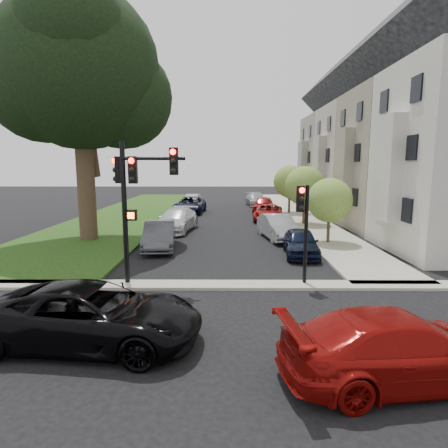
{
  "coord_description": "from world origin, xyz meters",
  "views": [
    {
      "loc": [
        0.1,
        -12.02,
        4.7
      ],
      "look_at": [
        0.0,
        5.0,
        2.0
      ],
      "focal_mm": 30.0,
      "sensor_mm": 36.0,
      "label": 1
    }
  ],
  "objects_px": {
    "small_tree_c": "(290,182)",
    "eucalyptus": "(78,70)",
    "car_parked_3": "(263,204)",
    "small_tree_b": "(305,186)",
    "car_cross_near": "(92,315)",
    "traffic_signal_secondary": "(303,216)",
    "car_parked_6": "(177,220)",
    "car_cross_far": "(401,347)",
    "car_parked_0": "(301,242)",
    "car_parked_5": "(160,235)",
    "car_parked_7": "(176,215)",
    "small_tree_a": "(330,200)",
    "traffic_signal_main": "(135,187)",
    "car_parked_1": "(278,227)",
    "car_parked_8": "(190,205)",
    "car_parked_2": "(268,213)",
    "car_parked_9": "(192,200)",
    "car_parked_4": "(256,199)"
  },
  "relations": [
    {
      "from": "eucalyptus",
      "to": "car_parked_3",
      "type": "relative_size",
      "value": 3.25
    },
    {
      "from": "traffic_signal_main",
      "to": "car_parked_0",
      "type": "bearing_deg",
      "value": 33.42
    },
    {
      "from": "traffic_signal_secondary",
      "to": "car_cross_near",
      "type": "bearing_deg",
      "value": -142.87
    },
    {
      "from": "traffic_signal_secondary",
      "to": "car_parked_0",
      "type": "distance_m",
      "value": 5.39
    },
    {
      "from": "car_parked_0",
      "to": "car_parked_6",
      "type": "xyz_separation_m",
      "value": [
        -7.44,
        7.24,
        0.1
      ]
    },
    {
      "from": "small_tree_c",
      "to": "eucalyptus",
      "type": "bearing_deg",
      "value": -138.38
    },
    {
      "from": "small_tree_b",
      "to": "car_parked_4",
      "type": "height_order",
      "value": "small_tree_b"
    },
    {
      "from": "car_parked_0",
      "to": "car_parked_5",
      "type": "height_order",
      "value": "car_parked_5"
    },
    {
      "from": "eucalyptus",
      "to": "car_cross_far",
      "type": "height_order",
      "value": "eucalyptus"
    },
    {
      "from": "car_parked_3",
      "to": "car_parked_6",
      "type": "relative_size",
      "value": 0.83
    },
    {
      "from": "small_tree_c",
      "to": "car_parked_8",
      "type": "bearing_deg",
      "value": 177.29
    },
    {
      "from": "small_tree_b",
      "to": "small_tree_c",
      "type": "distance_m",
      "value": 6.89
    },
    {
      "from": "traffic_signal_secondary",
      "to": "car_cross_near",
      "type": "height_order",
      "value": "traffic_signal_secondary"
    },
    {
      "from": "small_tree_b",
      "to": "car_parked_4",
      "type": "distance_m",
      "value": 14.45
    },
    {
      "from": "car_parked_4",
      "to": "car_parked_6",
      "type": "bearing_deg",
      "value": -117.64
    },
    {
      "from": "car_parked_2",
      "to": "car_parked_4",
      "type": "bearing_deg",
      "value": 99.56
    },
    {
      "from": "traffic_signal_secondary",
      "to": "car_parked_6",
      "type": "height_order",
      "value": "traffic_signal_secondary"
    },
    {
      "from": "small_tree_b",
      "to": "car_cross_near",
      "type": "xyz_separation_m",
      "value": [
        -9.63,
        -19.87,
        -2.25
      ]
    },
    {
      "from": "small_tree_a",
      "to": "car_parked_1",
      "type": "relative_size",
      "value": 0.84
    },
    {
      "from": "small_tree_c",
      "to": "traffic_signal_secondary",
      "type": "relative_size",
      "value": 1.19
    },
    {
      "from": "car_parked_0",
      "to": "car_parked_5",
      "type": "distance_m",
      "value": 7.78
    },
    {
      "from": "small_tree_a",
      "to": "car_parked_6",
      "type": "relative_size",
      "value": 0.71
    },
    {
      "from": "car_cross_far",
      "to": "car_parked_0",
      "type": "bearing_deg",
      "value": -9.06
    },
    {
      "from": "traffic_signal_main",
      "to": "small_tree_c",
      "type": "bearing_deg",
      "value": 66.33
    },
    {
      "from": "small_tree_a",
      "to": "car_parked_0",
      "type": "distance_m",
      "value": 4.12
    },
    {
      "from": "small_tree_b",
      "to": "car_parked_9",
      "type": "xyz_separation_m",
      "value": [
        -10.0,
        13.65,
        -2.39
      ]
    },
    {
      "from": "small_tree_b",
      "to": "car_cross_near",
      "type": "distance_m",
      "value": 22.2
    },
    {
      "from": "car_parked_0",
      "to": "car_parked_8",
      "type": "bearing_deg",
      "value": 117.75
    },
    {
      "from": "car_parked_5",
      "to": "traffic_signal_main",
      "type": "bearing_deg",
      "value": -93.65
    },
    {
      "from": "small_tree_a",
      "to": "car_parked_1",
      "type": "xyz_separation_m",
      "value": [
        -2.79,
        1.51,
        -1.84
      ]
    },
    {
      "from": "car_cross_far",
      "to": "small_tree_b",
      "type": "bearing_deg",
      "value": -14.72
    },
    {
      "from": "small_tree_c",
      "to": "car_parked_3",
      "type": "bearing_deg",
      "value": 156.51
    },
    {
      "from": "eucalyptus",
      "to": "traffic_signal_secondary",
      "type": "bearing_deg",
      "value": -36.98
    },
    {
      "from": "car_parked_8",
      "to": "car_parked_9",
      "type": "relative_size",
      "value": 1.41
    },
    {
      "from": "eucalyptus",
      "to": "car_parked_7",
      "type": "height_order",
      "value": "eucalyptus"
    },
    {
      "from": "small_tree_a",
      "to": "car_parked_3",
      "type": "xyz_separation_m",
      "value": [
        -2.4,
        15.09,
        -1.84
      ]
    },
    {
      "from": "small_tree_b",
      "to": "car_parked_8",
      "type": "xyz_separation_m",
      "value": [
        -9.67,
        7.35,
        -2.26
      ]
    },
    {
      "from": "car_parked_5",
      "to": "car_parked_8",
      "type": "xyz_separation_m",
      "value": [
        0.17,
        15.94,
        0.02
      ]
    },
    {
      "from": "car_parked_6",
      "to": "small_tree_c",
      "type": "bearing_deg",
      "value": 53.71
    },
    {
      "from": "small_tree_b",
      "to": "car_parked_4",
      "type": "bearing_deg",
      "value": 100.56
    },
    {
      "from": "traffic_signal_main",
      "to": "car_parked_4",
      "type": "height_order",
      "value": "traffic_signal_main"
    },
    {
      "from": "car_parked_1",
      "to": "car_parked_3",
      "type": "relative_size",
      "value": 1.03
    },
    {
      "from": "small_tree_a",
      "to": "car_parked_7",
      "type": "relative_size",
      "value": 1.0
    },
    {
      "from": "small_tree_c",
      "to": "car_parked_2",
      "type": "distance_m",
      "value": 5.75
    },
    {
      "from": "traffic_signal_secondary",
      "to": "car_parked_3",
      "type": "xyz_separation_m",
      "value": [
        0.75,
        22.9,
        -1.97
      ]
    },
    {
      "from": "traffic_signal_main",
      "to": "car_cross_far",
      "type": "bearing_deg",
      "value": -42.33
    },
    {
      "from": "car_cross_near",
      "to": "car_parked_7",
      "type": "bearing_deg",
      "value": 7.21
    },
    {
      "from": "small_tree_b",
      "to": "traffic_signal_main",
      "type": "height_order",
      "value": "traffic_signal_main"
    },
    {
      "from": "car_parked_3",
      "to": "car_parked_7",
      "type": "height_order",
      "value": "car_parked_3"
    },
    {
      "from": "car_parked_2",
      "to": "car_parked_0",
      "type": "bearing_deg",
      "value": -79.46
    }
  ]
}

